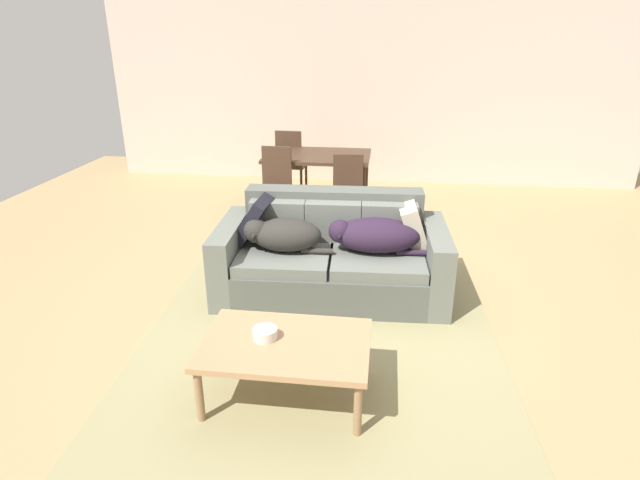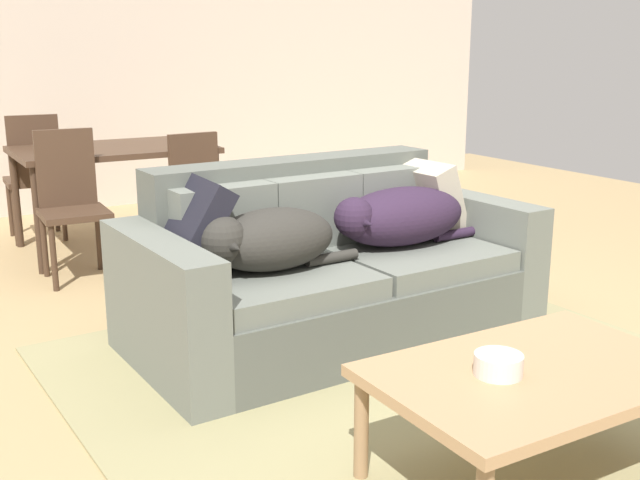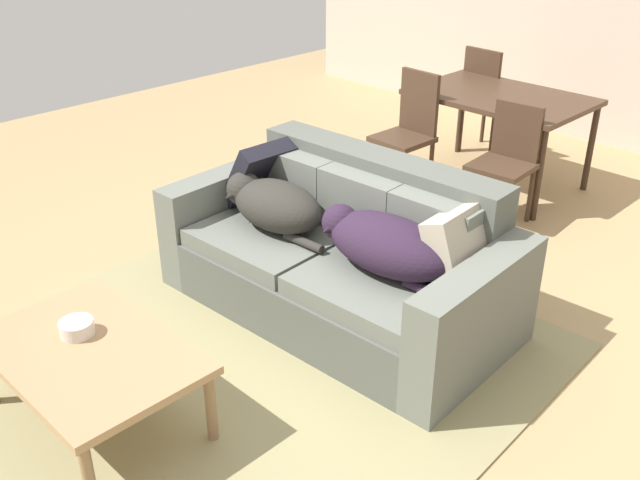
{
  "view_description": "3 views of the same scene",
  "coord_description": "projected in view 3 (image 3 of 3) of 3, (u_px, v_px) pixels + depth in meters",
  "views": [
    {
      "loc": [
        0.28,
        -4.09,
        2.24
      ],
      "look_at": [
        -0.26,
        0.09,
        0.52
      ],
      "focal_mm": 29.18,
      "sensor_mm": 36.0,
      "label": 1
    },
    {
      "loc": [
        -2.07,
        -3.03,
        1.44
      ],
      "look_at": [
        -0.38,
        -0.13,
        0.59
      ],
      "focal_mm": 43.24,
      "sensor_mm": 36.0,
      "label": 2
    },
    {
      "loc": [
        2.29,
        -2.49,
        2.33
      ],
      "look_at": [
        -0.19,
        0.0,
        0.5
      ],
      "focal_mm": 40.35,
      "sensor_mm": 36.0,
      "label": 3
    }
  ],
  "objects": [
    {
      "name": "throw_pillow_by_left_arm",
      "position": [
        263.0,
        172.0,
        4.45
      ],
      "size": [
        0.34,
        0.46,
        0.44
      ],
      "primitive_type": "cube",
      "rotation": [
        0.0,
        0.55,
        -0.04
      ],
      "color": "black",
      "rests_on": "couch"
    },
    {
      "name": "dog_on_right_cushion",
      "position": [
        384.0,
        243.0,
        3.72
      ],
      "size": [
        0.92,
        0.42,
        0.3
      ],
      "rotation": [
        0.0,
        0.0,
        0.05
      ],
      "color": "#2A1C2F",
      "rests_on": "couch"
    },
    {
      "name": "dining_table",
      "position": [
        500.0,
        103.0,
        5.66
      ],
      "size": [
        1.33,
        0.89,
        0.74
      ],
      "color": "#422E20",
      "rests_on": "ground"
    },
    {
      "name": "ground_plane",
      "position": [
        343.0,
        328.0,
        4.08
      ],
      "size": [
        10.0,
        10.0,
        0.0
      ],
      "primitive_type": "plane",
      "color": "tan"
    },
    {
      "name": "dining_chair_near_left",
      "position": [
        409.0,
        127.0,
        5.65
      ],
      "size": [
        0.42,
        0.42,
        0.93
      ],
      "rotation": [
        0.0,
        0.0,
        -0.04
      ],
      "color": "#422E20",
      "rests_on": "ground"
    },
    {
      "name": "bowl_on_coffee_table",
      "position": [
        77.0,
        328.0,
        3.29
      ],
      "size": [
        0.16,
        0.16,
        0.07
      ],
      "primitive_type": "cylinder",
      "color": "silver",
      "rests_on": "coffee_table"
    },
    {
      "name": "area_rug",
      "position": [
        224.0,
        372.0,
        3.71
      ],
      "size": [
        2.85,
        3.21,
        0.01
      ],
      "primitive_type": "cube",
      "rotation": [
        0.0,
        0.0,
        0.05
      ],
      "color": "#928A5E",
      "rests_on": "ground"
    },
    {
      "name": "throw_pillow_by_right_arm",
      "position": [
        460.0,
        249.0,
        3.61
      ],
      "size": [
        0.29,
        0.41,
        0.42
      ],
      "primitive_type": "cube",
      "rotation": [
        0.0,
        -0.33,
        0.06
      ],
      "color": "#ADA28C",
      "rests_on": "couch"
    },
    {
      "name": "couch",
      "position": [
        344.0,
        258.0,
        4.13
      ],
      "size": [
        2.05,
        1.09,
        0.87
      ],
      "rotation": [
        0.0,
        0.0,
        0.05
      ],
      "color": "#51554E",
      "rests_on": "ground"
    },
    {
      "name": "dog_on_left_cushion",
      "position": [
        273.0,
        204.0,
        4.17
      ],
      "size": [
        0.78,
        0.39,
        0.29
      ],
      "rotation": [
        0.0,
        0.0,
        0.05
      ],
      "color": "#2E2C27",
      "rests_on": "couch"
    },
    {
      "name": "dining_chair_far_left",
      "position": [
        486.0,
        97.0,
        6.34
      ],
      "size": [
        0.42,
        0.42,
        0.95
      ],
      "rotation": [
        0.0,
        0.0,
        3.09
      ],
      "color": "#422E20",
      "rests_on": "ground"
    },
    {
      "name": "coffee_table",
      "position": [
        90.0,
        357.0,
        3.23
      ],
      "size": [
        1.05,
        0.7,
        0.41
      ],
      "color": "tan",
      "rests_on": "ground"
    },
    {
      "name": "dining_chair_near_right",
      "position": [
        507.0,
        158.0,
        5.12
      ],
      "size": [
        0.43,
        0.43,
        0.86
      ],
      "rotation": [
        0.0,
        0.0,
        0.07
      ],
      "color": "#422E20",
      "rests_on": "ground"
    }
  ]
}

